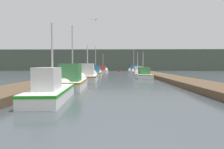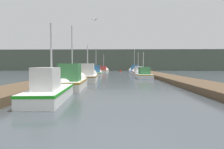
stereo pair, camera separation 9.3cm
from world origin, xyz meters
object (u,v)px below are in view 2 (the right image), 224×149
fishing_boat_2 (88,76)px  mooring_piling_2 (86,72)px  fishing_boat_0 (54,89)px  mooring_piling_1 (90,71)px  fishing_boat_1 (73,81)px  fishing_boat_6 (134,71)px  fishing_boat_4 (96,73)px  fishing_boat_5 (138,72)px  fishing_boat_7 (104,71)px  channel_buoy (120,71)px  fishing_boat_3 (143,75)px  seagull_lead (95,20)px

fishing_boat_2 → mooring_piling_2: bearing=96.6°
fishing_boat_0 → mooring_piling_2: size_ratio=4.55×
fishing_boat_0 → mooring_piling_1: fishing_boat_0 is taller
fishing_boat_2 → mooring_piling_2: fishing_boat_2 is taller
fishing_boat_1 → fishing_boat_6: fishing_boat_6 is taller
fishing_boat_4 → fishing_boat_6: size_ratio=0.96×
fishing_boat_1 → fishing_boat_5: size_ratio=0.85×
fishing_boat_7 → fishing_boat_6: bearing=-34.1°
mooring_piling_1 → channel_buoy: bearing=72.6°
fishing_boat_7 → mooring_piling_2: 15.30m
fishing_boat_3 → fishing_boat_5: size_ratio=0.93×
fishing_boat_6 → mooring_piling_1: fishing_boat_6 is taller
fishing_boat_0 → fishing_boat_7: bearing=85.4°
fishing_boat_7 → mooring_piling_2: fishing_boat_7 is taller
mooring_piling_1 → fishing_boat_2: bearing=-83.4°
fishing_boat_5 → mooring_piling_2: bearing=-138.5°
fishing_boat_2 → mooring_piling_1: size_ratio=4.64×
fishing_boat_1 → fishing_boat_2: size_ratio=0.76×
mooring_piling_2 → fishing_boat_1: bearing=-85.2°
fishing_boat_6 → mooring_piling_1: (-7.18, -5.05, 0.22)m
fishing_boat_3 → mooring_piling_2: fishing_boat_3 is taller
fishing_boat_3 → fishing_boat_7: bearing=107.7°
fishing_boat_0 → fishing_boat_4: bearing=85.8°
seagull_lead → fishing_boat_7: bearing=-54.2°
fishing_boat_2 → fishing_boat_6: size_ratio=1.24×
fishing_boat_4 → fishing_boat_6: fishing_boat_6 is taller
fishing_boat_7 → channel_buoy: fishing_boat_7 is taller
fishing_boat_5 → fishing_boat_0: bearing=-106.2°
fishing_boat_0 → fishing_boat_4: 18.44m
fishing_boat_5 → fishing_boat_3: bearing=-92.8°
fishing_boat_1 → seagull_lead: bearing=71.7°
fishing_boat_1 → fishing_boat_4: bearing=87.6°
fishing_boat_1 → fishing_boat_7: fishing_boat_1 is taller
fishing_boat_4 → fishing_boat_5: 7.37m
fishing_boat_1 → channel_buoy: bearing=81.3°
fishing_boat_6 → mooring_piling_2: (-6.89, -10.89, 0.16)m
fishing_boat_2 → fishing_boat_4: size_ratio=1.29×
mooring_piling_1 → mooring_piling_2: mooring_piling_1 is taller
fishing_boat_1 → mooring_piling_2: size_ratio=3.95×
fishing_boat_3 → fishing_boat_4: bearing=143.4°
fishing_boat_3 → mooring_piling_2: bearing=164.6°
fishing_boat_0 → fishing_boat_2: (0.11, 9.81, 0.10)m
fishing_boat_7 → fishing_boat_5: bearing=-52.5°
fishing_boat_0 → fishing_boat_3: size_ratio=1.05×
mooring_piling_2 → fishing_boat_0: bearing=-86.4°
fishing_boat_5 → fishing_boat_6: (-0.24, 4.38, 0.02)m
fishing_boat_3 → fishing_boat_6: 12.68m
fishing_boat_5 → fishing_boat_6: 4.38m
fishing_boat_2 → fishing_boat_3: size_ratio=1.20×
fishing_boat_0 → mooring_piling_2: bearing=89.3°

